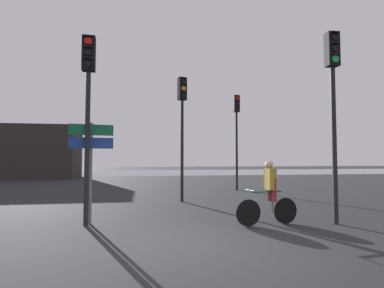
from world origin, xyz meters
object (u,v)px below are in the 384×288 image
(distant_building, at_px, (0,152))
(cyclist, at_px, (269,192))
(traffic_light_near_right, at_px, (333,91))
(traffic_light_near_left, at_px, (88,94))
(traffic_light_far_right, at_px, (237,125))
(direction_sign_post, at_px, (91,154))
(traffic_light_center, at_px, (182,116))

(distant_building, height_order, cyclist, distant_building)
(traffic_light_near_right, height_order, cyclist, traffic_light_near_right)
(distant_building, bearing_deg, traffic_light_near_left, -61.79)
(distant_building, xyz_separation_m, traffic_light_near_right, (16.98, -20.77, 1.16))
(traffic_light_far_right, xyz_separation_m, traffic_light_near_left, (-6.31, -7.49, -0.18))
(cyclist, bearing_deg, traffic_light_near_left, 75.01)
(traffic_light_far_right, relative_size, traffic_light_near_left, 1.06)
(traffic_light_far_right, relative_size, traffic_light_near_right, 1.02)
(distant_building, distance_m, direction_sign_post, 22.54)
(distant_building, distance_m, traffic_light_far_right, 21.12)
(traffic_light_center, height_order, traffic_light_near_left, traffic_light_center)
(traffic_light_center, bearing_deg, traffic_light_far_right, -151.74)
(traffic_light_far_right, distance_m, cyclist, 8.72)
(traffic_light_far_right, bearing_deg, traffic_light_near_left, 45.66)
(traffic_light_near_right, distance_m, cyclist, 3.13)
(distant_building, relative_size, traffic_light_far_right, 2.49)
(traffic_light_far_right, height_order, traffic_light_center, traffic_light_far_right)
(traffic_light_far_right, distance_m, direction_sign_post, 9.77)
(direction_sign_post, bearing_deg, traffic_light_far_right, -142.27)
(traffic_light_near_left, height_order, direction_sign_post, traffic_light_near_left)
(traffic_light_far_right, height_order, cyclist, traffic_light_far_right)
(distant_building, height_order, direction_sign_post, distant_building)
(traffic_light_near_right, bearing_deg, traffic_light_far_right, -89.82)
(traffic_light_center, height_order, direction_sign_post, traffic_light_center)
(distant_building, relative_size, traffic_light_near_right, 2.54)
(traffic_light_near_left, bearing_deg, traffic_light_near_right, 170.26)
(direction_sign_post, bearing_deg, traffic_light_center, -139.82)
(traffic_light_center, xyz_separation_m, cyclist, (1.66, -4.42, -2.55))
(traffic_light_near_right, relative_size, direction_sign_post, 1.92)
(distant_building, relative_size, cyclist, 7.44)
(traffic_light_near_left, distance_m, cyclist, 5.23)
(direction_sign_post, relative_size, cyclist, 1.53)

